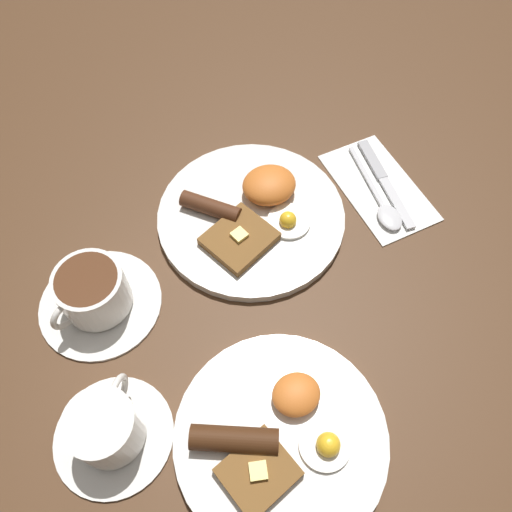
# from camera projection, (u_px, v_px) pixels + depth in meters

# --- Properties ---
(ground_plane) EXTENTS (3.00, 3.00, 0.00)m
(ground_plane) POSITION_uv_depth(u_px,v_px,m) (251.00, 219.00, 0.77)
(ground_plane) COLOR #4C301C
(breakfast_plate_near) EXTENTS (0.29, 0.29, 0.05)m
(breakfast_plate_near) POSITION_uv_depth(u_px,v_px,m) (252.00, 213.00, 0.76)
(breakfast_plate_near) COLOR silver
(breakfast_plate_near) RESTS_ON ground_plane
(breakfast_plate_far) EXTENTS (0.26, 0.26, 0.04)m
(breakfast_plate_far) POSITION_uv_depth(u_px,v_px,m) (279.00, 437.00, 0.60)
(breakfast_plate_far) COLOR silver
(breakfast_plate_far) RESTS_ON ground_plane
(teacup_near) EXTENTS (0.17, 0.17, 0.08)m
(teacup_near) POSITION_uv_depth(u_px,v_px,m) (95.00, 294.00, 0.67)
(teacup_near) COLOR silver
(teacup_near) RESTS_ON ground_plane
(teacup_far) EXTENTS (0.15, 0.15, 0.08)m
(teacup_far) POSITION_uv_depth(u_px,v_px,m) (108.00, 429.00, 0.58)
(teacup_far) COLOR silver
(teacup_far) RESTS_ON ground_plane
(napkin) EXTENTS (0.12, 0.20, 0.01)m
(napkin) POSITION_uv_depth(u_px,v_px,m) (378.00, 187.00, 0.80)
(napkin) COLOR white
(napkin) RESTS_ON ground_plane
(knife) EXTENTS (0.03, 0.19, 0.01)m
(knife) POSITION_uv_depth(u_px,v_px,m) (383.00, 178.00, 0.81)
(knife) COLOR silver
(knife) RESTS_ON napkin
(spoon) EXTENTS (0.04, 0.18, 0.01)m
(spoon) POSITION_uv_depth(u_px,v_px,m) (385.00, 208.00, 0.77)
(spoon) COLOR silver
(spoon) RESTS_ON napkin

